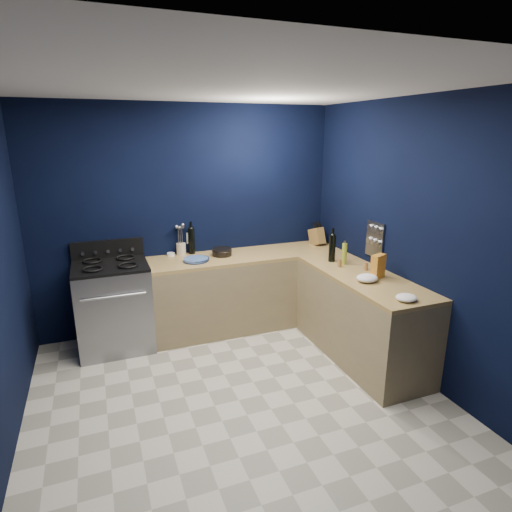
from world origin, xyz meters
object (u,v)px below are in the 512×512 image
plate_stack (196,260)px  knife_block (317,236)px  gas_range (114,308)px  crouton_bag (378,266)px  utensil_crock (181,249)px

plate_stack → knife_block: (1.61, 0.17, 0.09)m
gas_range → crouton_bag: bearing=-27.0°
utensil_crock → plate_stack: bearing=-72.9°
utensil_crock → crouton_bag: crouton_bag is taller
knife_block → gas_range: bearing=173.2°
gas_range → plate_stack: bearing=-3.2°
gas_range → utensil_crock: bearing=18.4°
plate_stack → crouton_bag: crouton_bag is taller
plate_stack → gas_range: bearing=176.8°
plate_stack → crouton_bag: bearing=-37.8°
gas_range → utensil_crock: 0.99m
gas_range → plate_stack: 1.02m
gas_range → knife_block: size_ratio=4.40×
knife_block → utensil_crock: bearing=165.5°
gas_range → plate_stack: size_ratio=3.32×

